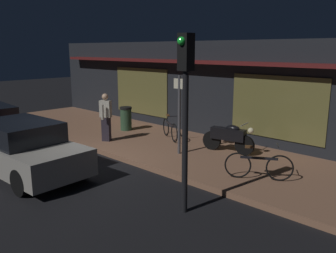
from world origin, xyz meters
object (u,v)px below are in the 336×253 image
object	(u,v)px
parked_car_far	(22,148)
bicycle_parked	(258,165)
traffic_light_pole	(185,93)
motorcycle	(229,137)
person_photographer	(106,116)
trash_bin	(126,118)
bicycle_extra	(170,129)
sign_post	(179,110)

from	to	relation	value
parked_car_far	bicycle_parked	bearing A→B (deg)	35.96
traffic_light_pole	parked_car_far	bearing A→B (deg)	-164.81
motorcycle	bicycle_parked	distance (m)	2.38
parked_car_far	person_photographer	bearing A→B (deg)	102.58
person_photographer	traffic_light_pole	xyz separation A→B (m)	(5.42, -2.03, 1.45)
motorcycle	trash_bin	size ratio (longest dim) A/B	1.82
bicycle_parked	bicycle_extra	distance (m)	4.58
person_photographer	bicycle_parked	bearing A→B (deg)	3.39
person_photographer	motorcycle	bearing A→B (deg)	24.87
bicycle_parked	sign_post	world-z (taller)	sign_post
motorcycle	person_photographer	size ratio (longest dim) A/B	1.01
bicycle_parked	motorcycle	bearing A→B (deg)	141.96
person_photographer	bicycle_extra	bearing A→B (deg)	51.27
parked_car_far	motorcycle	bearing A→B (deg)	58.30
motorcycle	parked_car_far	world-z (taller)	parked_car_far
bicycle_parked	bicycle_extra	xyz separation A→B (m)	(-4.35, 1.41, 0.00)
bicycle_extra	traffic_light_pole	bearing A→B (deg)	-43.27
traffic_light_pole	bicycle_parked	bearing A→B (deg)	81.94
motorcycle	bicycle_parked	bearing A→B (deg)	-38.04
motorcycle	bicycle_parked	world-z (taller)	motorcycle
motorcycle	parked_car_far	bearing A→B (deg)	-121.70
person_photographer	traffic_light_pole	world-z (taller)	traffic_light_pole
parked_car_far	bicycle_extra	bearing A→B (deg)	82.47
motorcycle	traffic_light_pole	xyz separation A→B (m)	(1.53, -3.83, 1.83)
sign_post	parked_car_far	xyz separation A→B (m)	(-2.13, -3.93, -0.81)
motorcycle	bicycle_parked	size ratio (longest dim) A/B	1.17
bicycle_parked	person_photographer	size ratio (longest dim) A/B	0.86
motorcycle	person_photographer	xyz separation A→B (m)	(-3.89, -1.80, 0.38)
motorcycle	sign_post	world-z (taller)	sign_post
motorcycle	person_photographer	distance (m)	4.30
traffic_light_pole	motorcycle	bearing A→B (deg)	111.80
person_photographer	trash_bin	world-z (taller)	person_photographer
traffic_light_pole	parked_car_far	xyz separation A→B (m)	(-4.69, -1.27, -1.77)
bicycle_parked	bicycle_extra	world-z (taller)	same
motorcycle	traffic_light_pole	bearing A→B (deg)	-68.20
bicycle_parked	trash_bin	xyz separation A→B (m)	(-6.58, 1.22, 0.11)
bicycle_extra	person_photographer	size ratio (longest dim) A/B	0.88
person_photographer	parked_car_far	world-z (taller)	person_photographer
bicycle_extra	sign_post	size ratio (longest dim) A/B	0.61
person_photographer	parked_car_far	xyz separation A→B (m)	(0.74, -3.30, -0.32)
bicycle_parked	trash_bin	bearing A→B (deg)	169.49
bicycle_parked	person_photographer	distance (m)	5.79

